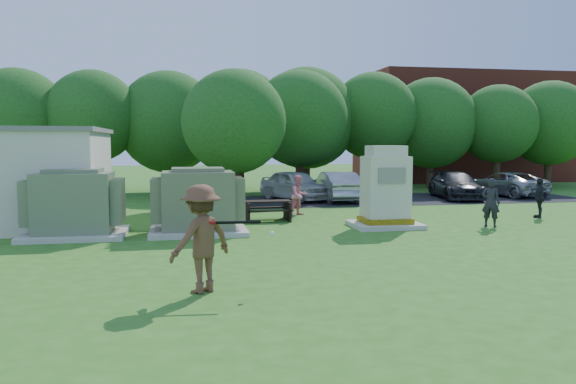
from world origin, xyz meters
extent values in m
plane|color=#2D6619|center=(0.00, 0.00, 0.00)|extent=(120.00, 120.00, 0.00)
cube|color=maroon|center=(18.00, 27.00, 4.00)|extent=(15.00, 8.00, 8.00)
cube|color=#232326|center=(7.00, 13.50, 0.01)|extent=(20.00, 6.00, 0.01)
cube|color=beige|center=(-6.50, 4.50, 0.07)|extent=(3.00, 2.40, 0.15)
cube|color=#647352|center=(-6.50, 4.50, 1.05)|extent=(2.20, 1.80, 1.80)
cube|color=#647352|center=(-6.50, 4.50, 2.01)|extent=(1.60, 1.30, 0.12)
cube|color=#647352|center=(-7.77, 4.50, 1.07)|extent=(0.32, 1.50, 1.35)
cube|color=#647352|center=(-5.23, 4.50, 1.07)|extent=(0.32, 1.50, 1.35)
cube|color=beige|center=(-2.80, 4.50, 0.07)|extent=(3.00, 2.40, 0.15)
cube|color=#62694A|center=(-2.80, 4.50, 1.05)|extent=(2.20, 1.80, 1.80)
cube|color=#62694A|center=(-2.80, 4.50, 2.01)|extent=(1.60, 1.30, 0.12)
cube|color=#62694A|center=(-4.07, 4.50, 1.07)|extent=(0.32, 1.50, 1.35)
cube|color=#62694A|center=(-1.53, 4.50, 1.07)|extent=(0.32, 1.50, 1.35)
cube|color=beige|center=(3.45, 4.58, 0.08)|extent=(2.26, 1.85, 0.15)
cube|color=yellow|center=(3.45, 4.58, 0.25)|extent=(1.60, 1.29, 0.19)
cube|color=beige|center=(3.45, 4.58, 1.37)|extent=(1.44, 1.13, 2.06)
cube|color=beige|center=(3.45, 4.58, 2.58)|extent=(1.18, 0.93, 0.36)
cube|color=gray|center=(3.45, 3.98, 1.78)|extent=(0.93, 0.04, 0.51)
cube|color=black|center=(-0.22, 6.90, 0.71)|extent=(1.73, 0.67, 0.06)
cube|color=black|center=(-0.22, 7.43, 0.42)|extent=(1.73, 0.24, 0.05)
cube|color=black|center=(-0.22, 6.37, 0.42)|extent=(1.73, 0.24, 0.05)
cube|color=black|center=(-0.97, 6.90, 0.35)|extent=(0.08, 1.29, 0.71)
cube|color=black|center=(0.52, 6.90, 0.35)|extent=(0.08, 1.29, 0.71)
imported|color=brown|center=(-2.94, -2.68, 1.03)|extent=(1.53, 1.39, 2.06)
imported|color=black|center=(6.99, 3.95, 0.83)|extent=(0.71, 0.70, 1.66)
imported|color=pink|center=(1.23, 8.16, 0.79)|extent=(0.96, 0.90, 1.59)
imported|color=black|center=(10.09, 5.77, 0.76)|extent=(0.86, 0.93, 1.53)
imported|color=silver|center=(2.24, 13.95, 0.75)|extent=(3.39, 4.76, 1.50)
imported|color=#A5A5A9|center=(4.14, 13.21, 0.72)|extent=(1.56, 4.39, 1.44)
imported|color=black|center=(10.50, 13.23, 0.68)|extent=(2.64, 4.91, 1.35)
imported|color=#A1A2A6|center=(13.79, 14.08, 0.65)|extent=(3.14, 5.04, 1.30)
cylinder|color=black|center=(-2.25, -2.88, 1.35)|extent=(0.85, 0.13, 0.06)
cylinder|color=maroon|center=(-2.79, -2.83, 1.35)|extent=(0.22, 0.08, 0.06)
sphere|color=white|center=(-1.58, -2.67, 1.09)|extent=(0.09, 0.09, 0.09)
cylinder|color=#47301E|center=(-12.00, 19.40, 1.20)|extent=(0.44, 0.44, 2.40)
sphere|color=#235B1C|center=(-12.00, 19.40, 4.08)|extent=(5.60, 5.60, 5.60)
cylinder|color=#47301E|center=(-8.00, 18.80, 1.40)|extent=(0.44, 0.44, 2.80)
sphere|color=#235B1C|center=(-8.00, 18.80, 4.30)|extent=(5.00, 5.00, 5.00)
cylinder|color=#47301E|center=(-4.00, 19.60, 1.15)|extent=(0.44, 0.44, 2.30)
sphere|color=#235B1C|center=(-4.00, 19.60, 4.04)|extent=(5.80, 5.80, 5.80)
cylinder|color=#47301E|center=(0.00, 18.70, 1.35)|extent=(0.44, 0.44, 2.70)
sphere|color=#235B1C|center=(0.00, 18.70, 4.32)|extent=(5.40, 5.40, 5.40)
cylinder|color=#47301E|center=(4.00, 19.30, 1.25)|extent=(0.44, 0.44, 2.50)
sphere|color=#235B1C|center=(4.00, 19.30, 4.30)|extent=(6.00, 6.00, 6.00)
cylinder|color=#47301E|center=(8.00, 18.90, 1.45)|extent=(0.44, 0.44, 2.90)
sphere|color=#235B1C|center=(8.00, 18.90, 4.46)|extent=(5.20, 5.20, 5.20)
cylinder|color=#47301E|center=(12.00, 19.50, 1.20)|extent=(0.44, 0.44, 2.40)
sphere|color=#235B1C|center=(12.00, 19.50, 4.08)|extent=(5.60, 5.60, 5.60)
cylinder|color=#47301E|center=(16.00, 18.60, 1.30)|extent=(0.44, 0.44, 2.60)
sphere|color=#235B1C|center=(16.00, 18.60, 4.04)|extent=(4.80, 4.80, 4.80)
cylinder|color=#47301E|center=(20.00, 19.20, 1.25)|extent=(0.44, 0.44, 2.50)
sphere|color=#235B1C|center=(20.00, 19.20, 4.12)|extent=(5.40, 5.40, 5.40)
cylinder|color=#47301E|center=(-1.00, 11.50, 1.20)|extent=(0.44, 0.44, 2.40)
sphere|color=#235B1C|center=(-1.00, 11.50, 3.78)|extent=(4.60, 4.60, 4.60)
cylinder|color=#47301E|center=(3.00, 16.50, 1.30)|extent=(0.44, 0.44, 2.60)
sphere|color=#235B1C|center=(3.00, 16.50, 4.16)|extent=(5.20, 5.20, 5.20)
camera|label=1|loc=(-3.27, -13.32, 2.84)|focal=35.00mm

